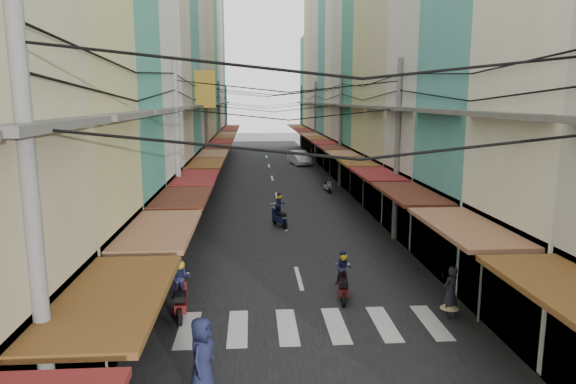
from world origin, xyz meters
name	(u,v)px	position (x,y,z in m)	size (l,w,h in m)	color
ground	(294,261)	(0.00, 0.00, 0.00)	(160.00, 160.00, 0.00)	slate
road	(273,182)	(0.00, 20.00, 0.01)	(10.00, 80.00, 0.02)	black
sidewalk_left	(189,183)	(-6.50, 20.00, 0.03)	(3.00, 80.00, 0.06)	gray
sidewalk_right	(355,181)	(6.50, 20.00, 0.03)	(3.00, 80.00, 0.06)	gray
crosswalk	(312,326)	(0.00, -6.00, 0.03)	(7.55, 2.40, 0.01)	silver
building_row_left	(157,48)	(-7.92, 16.56, 9.78)	(7.80, 67.67, 23.70)	beige
building_row_right	(389,55)	(7.92, 16.45, 9.41)	(7.80, 68.98, 22.59)	teal
utility_poles	(276,96)	(0.00, 15.01, 6.59)	(10.20, 66.13, 8.20)	slate
white_car	(299,165)	(3.07, 30.84, 0.00)	(4.94, 1.94, 1.74)	silver
bicycle	(468,284)	(5.89, -3.00, 0.00)	(0.65, 1.73, 1.19)	black
moving_scooters	(277,243)	(-0.63, 0.93, 0.52)	(7.80, 22.04, 1.79)	black
parked_scooters	(426,276)	(4.25, -3.31, 0.47)	(12.89, 11.69, 0.97)	black
pedestrians	(195,239)	(-3.89, -0.17, 1.04)	(12.36, 20.18, 2.22)	#27212C
market_umbrella	(505,219)	(7.20, -2.68, 2.27)	(2.44, 2.44, 2.58)	#B2B2B7
traffic_sign	(482,250)	(4.85, -6.06, 2.20)	(0.10, 0.66, 3.00)	slate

